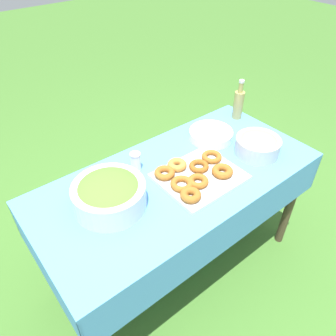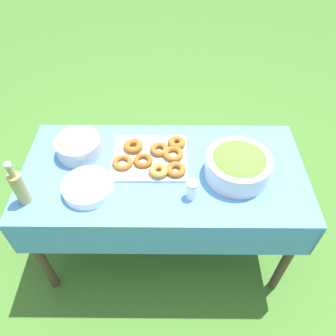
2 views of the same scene
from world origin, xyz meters
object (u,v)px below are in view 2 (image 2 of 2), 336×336
at_px(pasta_bowl, 78,145).
at_px(olive_oil_bottle, 19,187).
at_px(donut_platter, 153,157).
at_px(plate_stack, 88,187).
at_px(salad_bowl, 238,165).

height_order(pasta_bowl, olive_oil_bottle, olive_oil_bottle).
bearing_deg(donut_platter, pasta_bowl, 172.84).
relative_size(plate_stack, olive_oil_bottle, 0.99).
distance_m(pasta_bowl, donut_platter, 0.40).
height_order(pasta_bowl, donut_platter, pasta_bowl).
xyz_separation_m(plate_stack, olive_oil_bottle, (-0.29, -0.06, 0.07)).
bearing_deg(salad_bowl, plate_stack, -171.55).
relative_size(donut_platter, plate_stack, 1.67).
relative_size(pasta_bowl, olive_oil_bottle, 0.94).
bearing_deg(pasta_bowl, salad_bowl, -10.44).
bearing_deg(donut_platter, plate_stack, -145.51).
bearing_deg(donut_platter, olive_oil_bottle, -155.34).
bearing_deg(salad_bowl, olive_oil_bottle, -170.44).
relative_size(salad_bowl, pasta_bowl, 1.36).
xyz_separation_m(pasta_bowl, olive_oil_bottle, (-0.20, -0.32, 0.04)).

